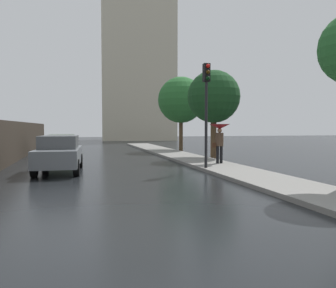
{
  "coord_description": "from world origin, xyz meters",
  "views": [
    {
      "loc": [
        -1.06,
        -5.66,
        1.85
      ],
      "look_at": [
        2.22,
        6.65,
        1.22
      ],
      "focal_mm": 36.57,
      "sensor_mm": 36.0,
      "label": 1
    }
  ],
  "objects": [
    {
      "name": "ground",
      "position": [
        0.0,
        0.0,
        0.0
      ],
      "size": [
        120.0,
        120.0,
        0.0
      ],
      "primitive_type": "plane",
      "color": "black"
    },
    {
      "name": "car_green_near_kerb",
      "position": [
        -2.02,
        17.35,
        0.72
      ],
      "size": [
        1.9,
        4.56,
        1.37
      ],
      "rotation": [
        0.0,
        0.0,
        3.15
      ],
      "color": "slate",
      "rests_on": "ground"
    },
    {
      "name": "car_grey_mid_road",
      "position": [
        -1.78,
        9.03,
        0.78
      ],
      "size": [
        1.92,
        4.24,
        1.5
      ],
      "rotation": [
        0.0,
        0.0,
        3.09
      ],
      "color": "slate",
      "rests_on": "ground"
    },
    {
      "name": "pedestrian_with_umbrella_far",
      "position": [
        5.45,
        9.32,
        1.59
      ],
      "size": [
        0.97,
        0.97,
        1.86
      ],
      "rotation": [
        0.0,
        0.0,
        3.03
      ],
      "color": "black",
      "rests_on": "sidewalk_strip"
    },
    {
      "name": "traffic_light",
      "position": [
        4.19,
        7.79,
        3.16
      ],
      "size": [
        0.26,
        0.39,
        4.36
      ],
      "color": "black",
      "rests_on": "sidewalk_strip"
    },
    {
      "name": "street_tree_near",
      "position": [
        6.72,
        19.67,
        3.94
      ],
      "size": [
        3.55,
        3.55,
        5.73
      ],
      "color": "#4C3823",
      "rests_on": "ground"
    },
    {
      "name": "street_tree_far",
      "position": [
        6.57,
        12.76,
        3.59
      ],
      "size": [
        3.02,
        3.02,
        5.12
      ],
      "color": "#4C3823",
      "rests_on": "ground"
    },
    {
      "name": "distant_tower",
      "position": [
        7.7,
        42.9,
        11.22
      ],
      "size": [
        11.07,
        8.57,
        25.62
      ],
      "color": "beige",
      "rests_on": "ground"
    }
  ]
}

